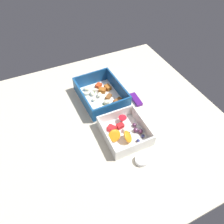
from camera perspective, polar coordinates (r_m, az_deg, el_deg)
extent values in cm
cube|color=beige|center=(76.98, -0.62, -2.42)|extent=(80.00, 80.00, 2.00)
cube|color=white|center=(83.32, -2.96, 3.70)|extent=(20.68, 16.21, 0.60)
cube|color=#19518C|center=(88.13, -5.75, 9.12)|extent=(1.09, 15.59, 5.78)
cube|color=#19518C|center=(74.79, 0.10, 0.82)|extent=(1.09, 15.59, 5.78)
cube|color=#19518C|center=(83.60, 1.65, 6.88)|extent=(19.01, 1.20, 5.78)
cube|color=#19518C|center=(79.32, -7.97, 3.63)|extent=(19.01, 1.20, 5.78)
ellipsoid|color=beige|center=(85.81, -4.74, 6.08)|extent=(1.48, 2.09, 1.04)
ellipsoid|color=beige|center=(77.59, -4.80, 0.62)|extent=(2.99, 2.94, 1.24)
ellipsoid|color=beige|center=(78.73, -0.38, 1.82)|extent=(2.54, 3.15, 1.38)
ellipsoid|color=beige|center=(81.79, -4.92, 3.55)|extent=(2.27, 2.56, 1.06)
ellipsoid|color=beige|center=(84.51, -7.06, 5.14)|extent=(2.38, 2.77, 1.17)
ellipsoid|color=beige|center=(83.19, -3.51, 4.76)|extent=(3.28, 3.17, 1.35)
ellipsoid|color=beige|center=(78.61, -2.01, 1.43)|extent=(1.44, 2.05, 1.02)
ellipsoid|color=beige|center=(80.18, -1.44, 2.85)|extent=(2.02, 2.82, 1.38)
ellipsoid|color=beige|center=(86.38, -6.96, 6.36)|extent=(2.95, 3.20, 1.31)
ellipsoid|color=beige|center=(84.09, -5.44, 5.15)|extent=(2.80, 2.10, 1.31)
ellipsoid|color=beige|center=(76.59, -2.53, -0.19)|extent=(2.21, 2.47, 1.02)
cube|color=brown|center=(82.72, -0.95, 4.19)|extent=(3.04, 3.29, 1.11)
cube|color=#AD5B1E|center=(86.45, -1.18, 6.72)|extent=(3.03, 2.53, 1.67)
cube|color=brown|center=(80.91, 1.67, 3.01)|extent=(3.03, 3.77, 1.23)
cube|color=red|center=(87.91, -3.70, 7.28)|extent=(3.05, 3.26, 1.30)
cube|color=#AD5B1E|center=(85.19, -2.69, 5.94)|extent=(3.35, 3.46, 1.68)
cube|color=#387A33|center=(79.33, -5.63, 1.07)|extent=(0.60, 0.40, 0.20)
cube|color=#387A33|center=(80.47, -2.37, 2.15)|extent=(0.60, 0.40, 0.20)
cube|color=#387A33|center=(79.33, -1.69, 1.34)|extent=(0.60, 0.40, 0.20)
cube|color=#387A33|center=(85.41, -4.71, 5.28)|extent=(0.60, 0.40, 0.20)
cube|color=white|center=(71.65, 3.46, -6.14)|extent=(15.71, 14.28, 0.60)
cube|color=white|center=(73.96, 0.93, -0.80)|extent=(0.75, 14.12, 4.16)
cube|color=white|center=(66.11, 6.51, -9.65)|extent=(0.75, 14.12, 4.16)
cube|color=white|center=(72.11, 8.35, -3.18)|extent=(14.37, 0.75, 4.16)
cube|color=white|center=(67.98, -1.58, -6.86)|extent=(14.37, 0.75, 4.16)
ellipsoid|color=orange|center=(68.18, 4.35, -6.73)|extent=(5.30, 5.12, 4.07)
ellipsoid|color=orange|center=(67.99, 0.64, -6.50)|extent=(3.41, 4.32, 4.42)
cube|color=red|center=(71.61, -0.06, -4.54)|extent=(3.53, 3.37, 1.69)
cube|color=red|center=(72.51, 2.22, -3.81)|extent=(2.20, 2.72, 1.48)
cube|color=#F4EACC|center=(71.46, 4.22, -5.02)|extent=(3.05, 3.07, 1.48)
sphere|color=#562D4C|center=(73.14, 6.11, -3.56)|extent=(1.45, 1.45, 1.45)
sphere|color=#562D4C|center=(71.57, 7.82, -5.26)|extent=(1.63, 1.63, 1.63)
sphere|color=#562D4C|center=(71.66, 6.49, -4.92)|extent=(1.70, 1.70, 1.70)
cone|color=red|center=(73.81, 2.88, -2.11)|extent=(2.88, 2.88, 2.31)
sphere|color=navy|center=(70.85, 8.45, -6.51)|extent=(1.10, 1.10, 1.10)
sphere|color=navy|center=(69.48, 7.15, -7.79)|extent=(1.17, 1.17, 1.17)
sphere|color=navy|center=(69.88, 9.38, -7.77)|extent=(1.12, 1.12, 1.12)
cube|color=#51197A|center=(82.94, 6.55, 3.43)|extent=(7.09, 2.67, 1.20)
cylinder|color=white|center=(66.27, 8.05, -12.97)|extent=(3.97, 3.97, 1.45)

